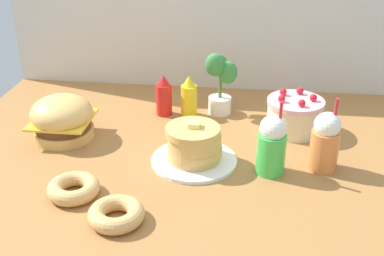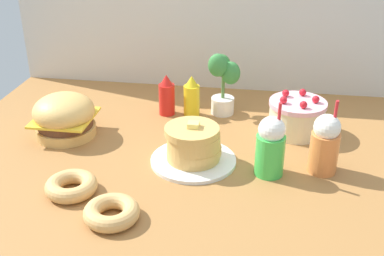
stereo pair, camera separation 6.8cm
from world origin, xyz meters
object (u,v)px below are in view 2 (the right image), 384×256
object	(u,v)px
layer_cake	(297,117)
donut_pink_glaze	(71,186)
orange_float_cup	(325,144)
cream_soda_cup	(270,146)
mustard_bottle	(192,97)
pancake_stack	(193,147)
burger	(64,116)
ketchup_bottle	(167,96)
potted_plant	(223,81)
donut_chocolate	(112,212)

from	to	relation	value
layer_cake	donut_pink_glaze	xyz separation A→B (m)	(-0.88, -0.66, -0.05)
orange_float_cup	cream_soda_cup	bearing A→B (deg)	-166.07
layer_cake	cream_soda_cup	distance (m)	0.42
mustard_bottle	cream_soda_cup	world-z (taller)	cream_soda_cup
orange_float_cup	donut_pink_glaze	xyz separation A→B (m)	(-0.97, -0.31, -0.10)
pancake_stack	burger	bearing A→B (deg)	166.08
layer_cake	ketchup_bottle	world-z (taller)	ketchup_bottle
layer_cake	orange_float_cup	distance (m)	0.36
orange_float_cup	layer_cake	bearing A→B (deg)	105.54
donut_pink_glaze	potted_plant	world-z (taller)	potted_plant
layer_cake	donut_pink_glaze	world-z (taller)	layer_cake
pancake_stack	layer_cake	xyz separation A→B (m)	(0.45, 0.36, 0.01)
burger	orange_float_cup	bearing A→B (deg)	-7.11
pancake_stack	donut_pink_glaze	size ratio (longest dim) A/B	1.83
burger	donut_chocolate	distance (m)	0.73
ketchup_bottle	mustard_bottle	world-z (taller)	same
cream_soda_cup	orange_float_cup	bearing A→B (deg)	13.93
donut_pink_glaze	donut_chocolate	xyz separation A→B (m)	(0.21, -0.14, 0.00)
pancake_stack	ketchup_bottle	distance (m)	0.52
layer_cake	cream_soda_cup	bearing A→B (deg)	-107.18
cream_soda_cup	donut_pink_glaze	world-z (taller)	cream_soda_cup
pancake_stack	cream_soda_cup	world-z (taller)	cream_soda_cup
burger	donut_chocolate	world-z (taller)	burger
ketchup_bottle	donut_chocolate	world-z (taller)	ketchup_bottle
donut_pink_glaze	donut_chocolate	size ratio (longest dim) A/B	1.00
layer_cake	ketchup_bottle	xyz separation A→B (m)	(-0.66, 0.12, 0.02)
donut_chocolate	burger	bearing A→B (deg)	124.54
pancake_stack	potted_plant	size ratio (longest dim) A/B	1.11
layer_cake	ketchup_bottle	size ratio (longest dim) A/B	1.25
mustard_bottle	potted_plant	distance (m)	0.18
donut_pink_glaze	orange_float_cup	bearing A→B (deg)	17.93
mustard_bottle	donut_chocolate	world-z (taller)	mustard_bottle
burger	cream_soda_cup	xyz separation A→B (m)	(0.96, -0.20, 0.03)
donut_chocolate	ketchup_bottle	bearing A→B (deg)	89.07
donut_chocolate	mustard_bottle	bearing A→B (deg)	81.04
pancake_stack	ketchup_bottle	size ratio (longest dim) A/B	1.70
burger	pancake_stack	world-z (taller)	burger
donut_chocolate	cream_soda_cup	bearing A→B (deg)	36.06
donut_pink_glaze	potted_plant	distance (m)	0.98
mustard_bottle	layer_cake	bearing A→B (deg)	-12.71
pancake_stack	cream_soda_cup	xyz separation A→B (m)	(0.32, -0.04, 0.05)
layer_cake	potted_plant	distance (m)	0.42
potted_plant	cream_soda_cup	bearing A→B (deg)	-66.32
ketchup_bottle	donut_pink_glaze	bearing A→B (deg)	-105.84
donut_pink_glaze	burger	bearing A→B (deg)	114.30
ketchup_bottle	potted_plant	distance (m)	0.30
donut_chocolate	pancake_stack	bearing A→B (deg)	62.89
cream_soda_cup	donut_chocolate	distance (m)	0.68
mustard_bottle	potted_plant	world-z (taller)	potted_plant
orange_float_cup	donut_chocolate	xyz separation A→B (m)	(-0.77, -0.45, -0.10)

